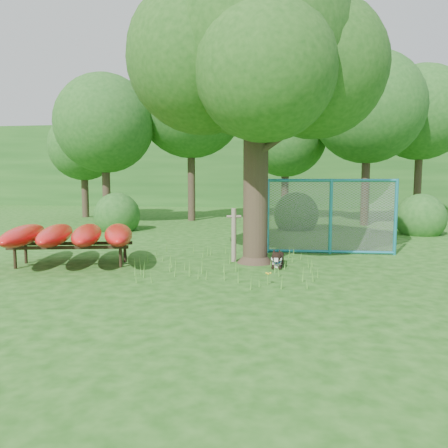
# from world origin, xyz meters

# --- Properties ---
(ground) EXTENTS (80.00, 80.00, 0.00)m
(ground) POSITION_xyz_m (0.00, 0.00, 0.00)
(ground) COLOR #164A0E
(ground) RESTS_ON ground
(oak_tree) EXTENTS (6.12, 5.40, 7.50)m
(oak_tree) POSITION_xyz_m (0.86, 1.78, 5.00)
(oak_tree) COLOR #32271B
(oak_tree) RESTS_ON ground
(wooden_post) EXTENTS (0.36, 0.17, 1.33)m
(wooden_post) POSITION_xyz_m (0.36, 1.80, 0.70)
(wooden_post) COLOR #706654
(wooden_post) RESTS_ON ground
(kayak_rack) EXTENTS (3.66, 3.27, 0.95)m
(kayak_rack) POSITION_xyz_m (-3.40, 0.77, 0.73)
(kayak_rack) COLOR black
(kayak_rack) RESTS_ON ground
(husky_dog) EXTENTS (0.28, 1.02, 0.46)m
(husky_dog) POSITION_xyz_m (1.45, 1.33, 0.16)
(husky_dog) COLOR black
(husky_dog) RESTS_ON ground
(fence_section) EXTENTS (3.51, 0.21, 3.42)m
(fence_section) POSITION_xyz_m (2.83, 3.30, 1.03)
(fence_section) COLOR teal
(fence_section) RESTS_ON ground
(wildflower_clump) EXTENTS (0.12, 0.12, 0.25)m
(wildflower_clump) POSITION_xyz_m (1.31, -0.47, 0.20)
(wildflower_clump) COLOR #4E9330
(wildflower_clump) RESTS_ON ground
(bg_tree_a) EXTENTS (4.40, 4.40, 6.70)m
(bg_tree_a) POSITION_xyz_m (-6.50, 10.00, 4.48)
(bg_tree_a) COLOR #32271B
(bg_tree_a) RESTS_ON ground
(bg_tree_b) EXTENTS (5.20, 5.20, 8.22)m
(bg_tree_b) POSITION_xyz_m (-3.00, 12.00, 5.61)
(bg_tree_b) COLOR #32271B
(bg_tree_b) RESTS_ON ground
(bg_tree_c) EXTENTS (4.00, 4.00, 6.12)m
(bg_tree_c) POSITION_xyz_m (1.50, 13.00, 4.11)
(bg_tree_c) COLOR #32271B
(bg_tree_c) RESTS_ON ground
(bg_tree_d) EXTENTS (4.80, 4.80, 7.50)m
(bg_tree_d) POSITION_xyz_m (5.00, 11.00, 5.08)
(bg_tree_d) COLOR #32271B
(bg_tree_d) RESTS_ON ground
(bg_tree_e) EXTENTS (4.60, 4.60, 7.55)m
(bg_tree_e) POSITION_xyz_m (8.00, 14.00, 5.23)
(bg_tree_e) COLOR #32271B
(bg_tree_e) RESTS_ON ground
(bg_tree_f) EXTENTS (3.60, 3.60, 5.55)m
(bg_tree_f) POSITION_xyz_m (-9.00, 13.00, 3.73)
(bg_tree_f) COLOR #32271B
(bg_tree_f) RESTS_ON ground
(shrub_left) EXTENTS (1.80, 1.80, 1.80)m
(shrub_left) POSITION_xyz_m (-5.00, 7.50, 0.00)
(shrub_left) COLOR #1E531B
(shrub_left) RESTS_ON ground
(shrub_right) EXTENTS (1.80, 1.80, 1.80)m
(shrub_right) POSITION_xyz_m (6.50, 8.00, 0.00)
(shrub_right) COLOR #1E531B
(shrub_right) RESTS_ON ground
(shrub_mid) EXTENTS (1.80, 1.80, 1.80)m
(shrub_mid) POSITION_xyz_m (2.00, 9.00, 0.00)
(shrub_mid) COLOR #1E531B
(shrub_mid) RESTS_ON ground
(wooded_hillside) EXTENTS (80.00, 12.00, 6.00)m
(wooded_hillside) POSITION_xyz_m (0.00, 28.00, 3.00)
(wooded_hillside) COLOR #1E531B
(wooded_hillside) RESTS_ON ground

